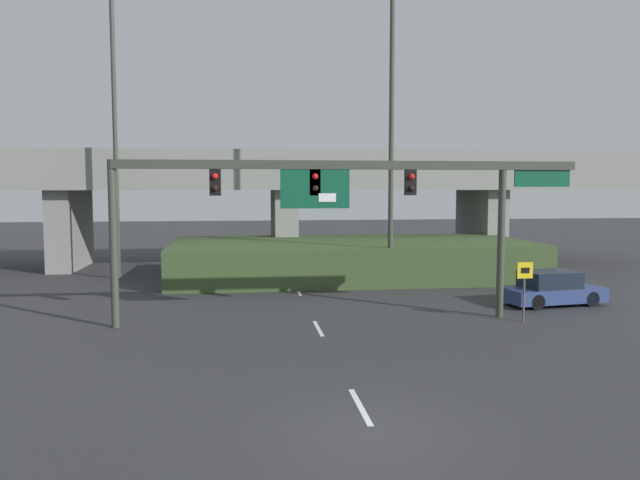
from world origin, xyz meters
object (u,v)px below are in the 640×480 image
(highway_light_pole_far, at_px, (392,93))
(highway_light_pole_near, at_px, (114,111))
(signal_gantry, at_px, (341,190))
(parked_sedan_near_right, at_px, (552,289))
(speed_limit_sign, at_px, (524,282))

(highway_light_pole_far, bearing_deg, highway_light_pole_near, 160.43)
(highway_light_pole_near, bearing_deg, highway_light_pole_far, -19.57)
(highway_light_pole_near, xyz_separation_m, highway_light_pole_far, (13.88, -4.93, 0.49))
(signal_gantry, bearing_deg, parked_sedan_near_right, 12.64)
(highway_light_pole_far, bearing_deg, signal_gantry, -116.89)
(highway_light_pole_near, height_order, highway_light_pole_far, highway_light_pole_far)
(signal_gantry, distance_m, speed_limit_sign, 7.61)
(speed_limit_sign, relative_size, highway_light_pole_near, 0.13)
(speed_limit_sign, height_order, parked_sedan_near_right, speed_limit_sign)
(signal_gantry, height_order, highway_light_pole_far, highway_light_pole_far)
(parked_sedan_near_right, bearing_deg, highway_light_pole_near, 144.73)
(signal_gantry, distance_m, highway_light_pole_near, 16.35)
(speed_limit_sign, height_order, highway_light_pole_far, highway_light_pole_far)
(speed_limit_sign, bearing_deg, parked_sedan_near_right, 48.67)
(speed_limit_sign, xyz_separation_m, parked_sedan_near_right, (2.67, 3.04, -0.82))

